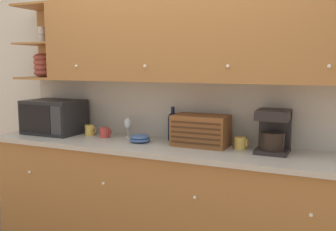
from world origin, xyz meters
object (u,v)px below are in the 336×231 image
(mug_blue_second, at_px, (90,130))
(mug, at_px, (105,132))
(wine_glass, at_px, (128,124))
(microwave, at_px, (54,117))
(bread_box, at_px, (201,130))
(mug_patterned_third, at_px, (241,143))
(bowl_stack_on_counter, at_px, (140,138))
(wine_bottle, at_px, (173,125))
(coffee_maker, at_px, (273,131))

(mug_blue_second, bearing_deg, mug, -8.62)
(mug, distance_m, wine_glass, 0.22)
(microwave, distance_m, bread_box, 1.47)
(mug, xyz_separation_m, mug_patterned_third, (1.23, 0.04, 0.00))
(microwave, relative_size, bowl_stack_on_counter, 2.97)
(mug_blue_second, bearing_deg, bowl_stack_on_counter, -8.97)
(microwave, xyz_separation_m, wine_bottle, (1.17, 0.15, -0.02))
(wine_glass, bearing_deg, bread_box, -5.63)
(wine_glass, distance_m, bowl_stack_on_counter, 0.27)
(microwave, height_order, wine_glass, microwave)
(microwave, xyz_separation_m, mug_blue_second, (0.37, 0.05, -0.11))
(microwave, distance_m, coffee_maker, 2.04)
(mug_patterned_third, bearing_deg, mug, -178.31)
(bread_box, bearing_deg, wine_glass, 174.37)
(wine_bottle, xyz_separation_m, mug_patterned_third, (0.62, -0.10, -0.09))
(mug, xyz_separation_m, bread_box, (0.91, 0.02, 0.08))
(microwave, bearing_deg, coffee_maker, 1.62)
(wine_glass, xyz_separation_m, wine_bottle, (0.42, 0.04, 0.01))
(mug, xyz_separation_m, bowl_stack_on_counter, (0.39, -0.06, -0.01))
(coffee_maker, bearing_deg, bread_box, -178.28)
(microwave, relative_size, mug_patterned_third, 4.97)
(bowl_stack_on_counter, bearing_deg, coffee_maker, 5.38)
(mug, bearing_deg, wine_bottle, 12.39)
(mug_blue_second, bearing_deg, coffee_maker, 0.36)
(bread_box, height_order, mug_patterned_third, bread_box)
(bowl_stack_on_counter, xyz_separation_m, mug_patterned_third, (0.84, 0.10, 0.01))
(microwave, relative_size, bread_box, 1.19)
(bowl_stack_on_counter, bearing_deg, mug_blue_second, 171.03)
(bowl_stack_on_counter, height_order, coffee_maker, coffee_maker)
(mug_blue_second, height_order, mug, mug_blue_second)
(mug, distance_m, bowl_stack_on_counter, 0.40)
(wine_bottle, relative_size, bread_box, 0.67)
(wine_glass, bearing_deg, mug, -153.74)
(wine_glass, relative_size, coffee_maker, 0.56)
(mug_blue_second, height_order, bowl_stack_on_counter, mug_blue_second)
(mug_blue_second, xyz_separation_m, wine_glass, (0.37, 0.06, 0.07))
(bread_box, relative_size, mug_patterned_third, 4.19)
(mug_blue_second, bearing_deg, mug_patterned_third, 0.34)
(microwave, xyz_separation_m, mug_patterned_third, (1.79, 0.06, -0.11))
(mug, xyz_separation_m, wine_glass, (0.19, 0.09, 0.08))
(wine_glass, height_order, coffee_maker, coffee_maker)
(wine_glass, bearing_deg, wine_bottle, 5.65)
(mug_blue_second, relative_size, wine_glass, 0.54)
(bowl_stack_on_counter, bearing_deg, mug_patterned_third, 6.79)
(wine_glass, relative_size, wine_bottle, 0.61)
(microwave, relative_size, coffee_maker, 1.63)
(wine_bottle, distance_m, bread_box, 0.32)
(wine_bottle, bearing_deg, mug_patterned_third, -9.00)
(bowl_stack_on_counter, bearing_deg, mug, 170.88)
(wine_bottle, xyz_separation_m, coffee_maker, (0.86, -0.10, 0.03))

